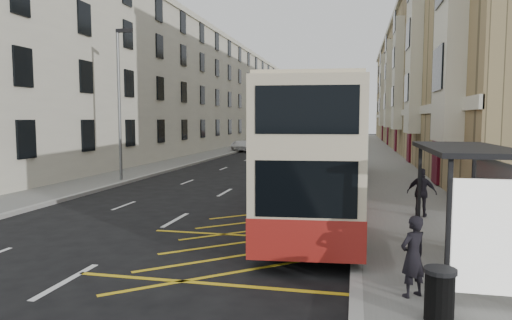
% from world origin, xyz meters
% --- Properties ---
extents(ground, '(200.00, 200.00, 0.00)m').
position_xyz_m(ground, '(0.00, 0.00, 0.00)').
color(ground, black).
rests_on(ground, ground).
extents(pavement_right, '(4.00, 120.00, 0.15)m').
position_xyz_m(pavement_right, '(8.00, 30.00, 0.07)').
color(pavement_right, slate).
rests_on(pavement_right, ground).
extents(pavement_left, '(3.00, 120.00, 0.15)m').
position_xyz_m(pavement_left, '(-7.50, 30.00, 0.07)').
color(pavement_left, slate).
rests_on(pavement_left, ground).
extents(kerb_right, '(0.25, 120.00, 0.15)m').
position_xyz_m(kerb_right, '(6.00, 30.00, 0.07)').
color(kerb_right, '#9C9B96').
rests_on(kerb_right, ground).
extents(kerb_left, '(0.25, 120.00, 0.15)m').
position_xyz_m(kerb_left, '(-6.00, 30.00, 0.07)').
color(kerb_left, '#9C9B96').
rests_on(kerb_left, ground).
extents(road_markings, '(10.00, 110.00, 0.01)m').
position_xyz_m(road_markings, '(0.00, 45.00, 0.01)').
color(road_markings, silver).
rests_on(road_markings, ground).
extents(terrace_right, '(10.75, 79.00, 15.25)m').
position_xyz_m(terrace_right, '(14.88, 45.38, 7.52)').
color(terrace_right, tan).
rests_on(terrace_right, ground).
extents(terrace_left, '(9.18, 79.00, 13.25)m').
position_xyz_m(terrace_left, '(-13.43, 45.50, 6.52)').
color(terrace_left, beige).
rests_on(terrace_left, ground).
extents(bus_shelter, '(1.65, 4.25, 2.70)m').
position_xyz_m(bus_shelter, '(8.34, -0.39, 2.14)').
color(bus_shelter, black).
rests_on(bus_shelter, pavement_right).
extents(guard_railing, '(0.06, 6.56, 1.01)m').
position_xyz_m(guard_railing, '(6.25, 5.75, 0.86)').
color(guard_railing, red).
rests_on(guard_railing, pavement_right).
extents(street_lamp_near, '(0.93, 0.18, 8.00)m').
position_xyz_m(street_lamp_near, '(-6.35, 12.00, 4.64)').
color(street_lamp_near, slate).
rests_on(street_lamp_near, pavement_left).
extents(street_lamp_far, '(0.93, 0.18, 8.00)m').
position_xyz_m(street_lamp_far, '(-6.35, 42.00, 4.64)').
color(street_lamp_far, slate).
rests_on(street_lamp_far, pavement_left).
extents(double_decker_front, '(3.60, 11.44, 4.49)m').
position_xyz_m(double_decker_front, '(4.41, 4.86, 2.29)').
color(double_decker_front, beige).
rests_on(double_decker_front, ground).
extents(double_decker_rear, '(3.16, 10.50, 4.13)m').
position_xyz_m(double_decker_rear, '(4.15, 16.23, 2.10)').
color(double_decker_rear, beige).
rests_on(double_decker_rear, ground).
extents(litter_bin, '(0.53, 0.53, 0.87)m').
position_xyz_m(litter_bin, '(7.31, -2.68, 0.60)').
color(litter_bin, black).
rests_on(litter_bin, pavement_right).
extents(pedestrian_near, '(0.66, 0.63, 1.52)m').
position_xyz_m(pedestrian_near, '(7.01, -1.70, 0.91)').
color(pedestrian_near, black).
rests_on(pedestrian_near, pavement_right).
extents(pedestrian_far, '(1.03, 0.66, 1.63)m').
position_xyz_m(pedestrian_far, '(8.14, 5.65, 0.97)').
color(pedestrian_far, black).
rests_on(pedestrian_far, pavement_right).
extents(white_van, '(4.73, 6.55, 1.66)m').
position_xyz_m(white_van, '(-4.79, 37.58, 0.83)').
color(white_van, white).
rests_on(white_van, ground).
extents(car_silver, '(2.66, 4.18, 1.32)m').
position_xyz_m(car_silver, '(-2.57, 50.73, 0.66)').
color(car_silver, '#A1A4A8').
rests_on(car_silver, ground).
extents(car_dark, '(1.59, 4.18, 1.36)m').
position_xyz_m(car_dark, '(-5.20, 66.61, 0.68)').
color(car_dark, black).
rests_on(car_dark, ground).
extents(car_red, '(2.40, 4.69, 1.30)m').
position_xyz_m(car_red, '(2.48, 65.98, 0.65)').
color(car_red, '#A01D18').
rests_on(car_red, ground).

